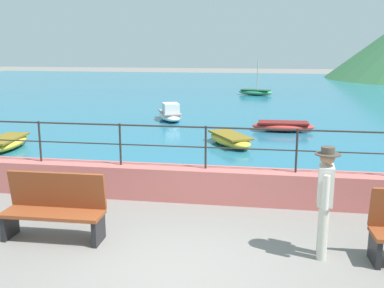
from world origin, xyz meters
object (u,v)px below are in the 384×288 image
at_px(person_walking, 325,197).
at_px(boat_0, 283,126).
at_px(boat_5, 230,139).
at_px(boat_4, 6,143).
at_px(bench_main, 55,206).
at_px(boat_1, 256,92).
at_px(boat_2, 170,114).

xyz_separation_m(person_walking, boat_0, (-0.25, 10.24, -0.72)).
xyz_separation_m(boat_0, boat_5, (-1.78, -2.72, 0.00)).
bearing_deg(boat_4, boat_5, 13.92).
distance_m(bench_main, boat_0, 11.05).
relative_size(bench_main, person_walking, 0.98).
bearing_deg(boat_1, boat_4, -113.17).
height_order(person_walking, boat_2, person_walking).
bearing_deg(person_walking, boat_0, 91.39).
height_order(person_walking, boat_4, person_walking).
xyz_separation_m(boat_1, boat_5, (-0.44, -15.31, -0.01)).
xyz_separation_m(bench_main, boat_2, (-0.59, 12.09, -0.23)).
height_order(boat_1, boat_4, boat_1).
distance_m(person_walking, boat_2, 13.10).
distance_m(boat_0, boat_2, 5.08).
relative_size(boat_0, boat_4, 0.98).
bearing_deg(boat_0, boat_5, -123.14).
relative_size(boat_0, boat_5, 0.95).
distance_m(person_walking, boat_0, 10.27).
bearing_deg(boat_1, boat_5, -91.65).
relative_size(person_walking, boat_0, 0.75).
bearing_deg(boat_5, person_walking, -74.91).
distance_m(boat_2, boat_4, 7.38).
relative_size(boat_4, boat_5, 0.97).
height_order(bench_main, boat_1, boat_1).
distance_m(person_walking, boat_5, 7.82).
xyz_separation_m(bench_main, boat_0, (4.14, 10.24, -0.30)).
distance_m(boat_1, boat_4, 18.50).
distance_m(boat_4, boat_5, 7.04).
bearing_deg(bench_main, boat_1, 83.00).
relative_size(boat_2, boat_5, 1.01).
distance_m(boat_0, boat_5, 3.25).
bearing_deg(person_walking, boat_1, 93.97).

